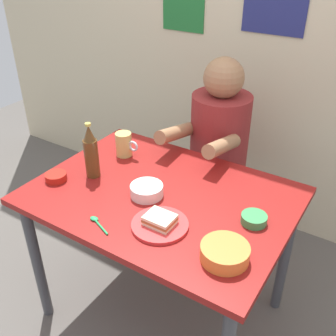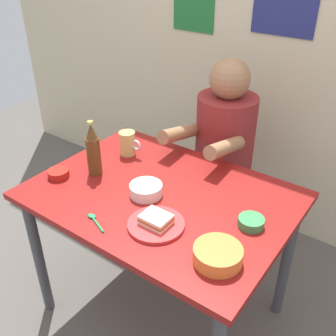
# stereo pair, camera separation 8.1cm
# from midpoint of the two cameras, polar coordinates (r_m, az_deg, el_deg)

# --- Properties ---
(ground_plane) EXTENTS (6.00, 6.00, 0.00)m
(ground_plane) POSITION_cam_midpoint_polar(r_m,az_deg,el_deg) (2.20, -1.87, -19.68)
(ground_plane) COLOR #59544F
(wall_back) EXTENTS (4.40, 0.09, 2.60)m
(wall_back) POSITION_cam_midpoint_polar(r_m,az_deg,el_deg) (2.35, 13.05, 20.70)
(wall_back) COLOR beige
(wall_back) RESTS_ON ground
(dining_table) EXTENTS (1.10, 0.80, 0.74)m
(dining_table) POSITION_cam_midpoint_polar(r_m,az_deg,el_deg) (1.74, -2.23, -6.19)
(dining_table) COLOR maroon
(dining_table) RESTS_ON ground
(stool) EXTENTS (0.34, 0.34, 0.45)m
(stool) POSITION_cam_midpoint_polar(r_m,az_deg,el_deg) (2.37, 5.87, -3.76)
(stool) COLOR #4C4C51
(stool) RESTS_ON ground
(person_seated) EXTENTS (0.33, 0.56, 0.72)m
(person_seated) POSITION_cam_midpoint_polar(r_m,az_deg,el_deg) (2.15, 6.33, 5.21)
(person_seated) COLOR maroon
(person_seated) RESTS_ON stool
(plate_orange) EXTENTS (0.22, 0.22, 0.01)m
(plate_orange) POSITION_cam_midpoint_polar(r_m,az_deg,el_deg) (1.51, -2.73, -8.26)
(plate_orange) COLOR red
(plate_orange) RESTS_ON dining_table
(sandwich) EXTENTS (0.11, 0.09, 0.04)m
(sandwich) POSITION_cam_midpoint_polar(r_m,az_deg,el_deg) (1.49, -2.76, -7.52)
(sandwich) COLOR beige
(sandwich) RESTS_ON plate_orange
(beer_mug) EXTENTS (0.13, 0.08, 0.12)m
(beer_mug) POSITION_cam_midpoint_polar(r_m,az_deg,el_deg) (1.95, -7.56, 3.41)
(beer_mug) COLOR #D1BC66
(beer_mug) RESTS_ON dining_table
(beer_bottle) EXTENTS (0.06, 0.06, 0.26)m
(beer_bottle) POSITION_cam_midpoint_polar(r_m,az_deg,el_deg) (1.78, -12.39, 2.17)
(beer_bottle) COLOR #593819
(beer_bottle) RESTS_ON dining_table
(dip_bowl_green) EXTENTS (0.10, 0.10, 0.03)m
(dip_bowl_green) POSITION_cam_midpoint_polar(r_m,az_deg,el_deg) (1.54, 10.91, -7.25)
(dip_bowl_green) COLOR #388C4C
(dip_bowl_green) RESTS_ON dining_table
(sambal_bowl_red) EXTENTS (0.10, 0.10, 0.03)m
(sambal_bowl_red) POSITION_cam_midpoint_polar(r_m,az_deg,el_deg) (1.84, -17.18, -1.21)
(sambal_bowl_red) COLOR #B21E14
(sambal_bowl_red) RESTS_ON dining_table
(rice_bowl_white) EXTENTS (0.14, 0.14, 0.05)m
(rice_bowl_white) POSITION_cam_midpoint_polar(r_m,az_deg,el_deg) (1.66, -4.51, -3.22)
(rice_bowl_white) COLOR silver
(rice_bowl_white) RESTS_ON dining_table
(soup_bowl_orange) EXTENTS (0.17, 0.17, 0.05)m
(soup_bowl_orange) POSITION_cam_midpoint_polar(r_m,az_deg,el_deg) (1.37, 6.55, -12.08)
(soup_bowl_orange) COLOR orange
(soup_bowl_orange) RESTS_ON dining_table
(spoon) EXTENTS (0.12, 0.06, 0.01)m
(spoon) POSITION_cam_midpoint_polar(r_m,az_deg,el_deg) (1.55, -11.78, -7.68)
(spoon) COLOR #26A559
(spoon) RESTS_ON dining_table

